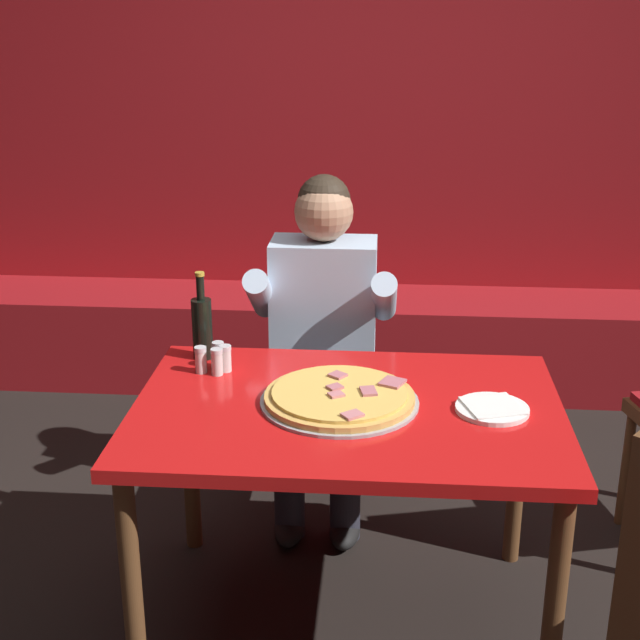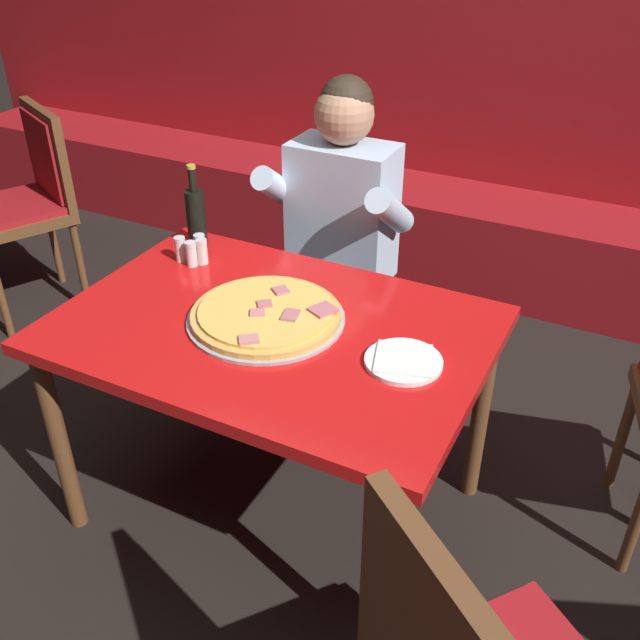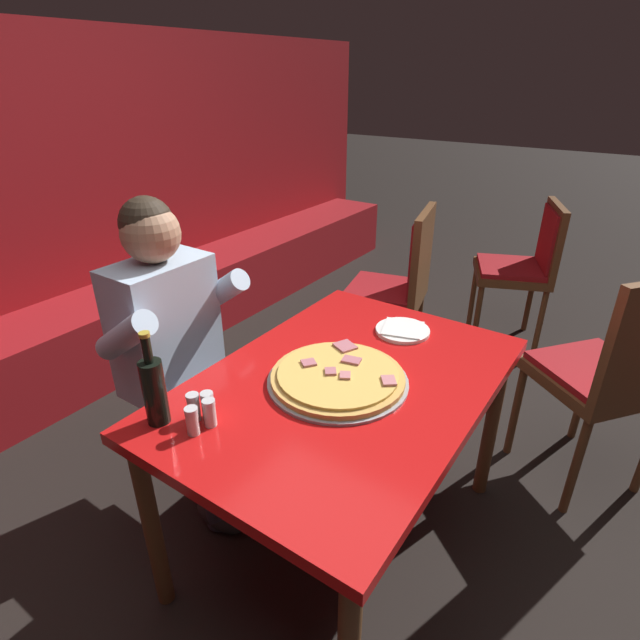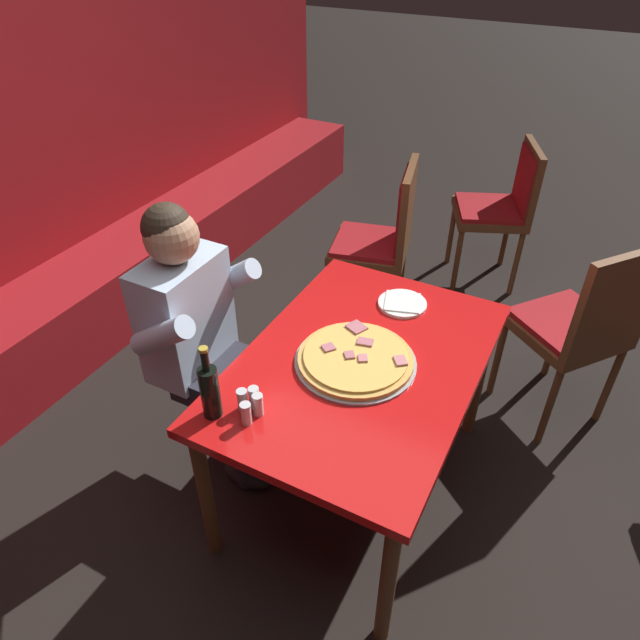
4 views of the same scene
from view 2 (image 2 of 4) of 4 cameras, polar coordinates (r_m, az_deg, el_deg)
ground_plane at (r=2.55m, az=-3.30°, el=-14.56°), size 24.00×24.00×0.00m
booth_wall_panel at (r=3.88m, az=13.33°, el=18.00°), size 6.80×0.16×1.90m
booth_bench at (r=3.83m, az=10.69°, el=6.58°), size 6.46×0.48×0.46m
main_dining_table at (r=2.11m, az=-3.85°, el=-2.26°), size 1.24×0.86×0.74m
pizza at (r=2.08m, az=-4.32°, el=0.41°), size 0.46×0.46×0.05m
plate_white_paper at (r=1.91m, az=6.70°, el=-3.28°), size 0.21×0.21×0.02m
beer_bottle at (r=2.51m, az=-9.90°, el=8.21°), size 0.07×0.07×0.29m
shaker_parmesan at (r=2.41m, az=-9.41°, el=5.33°), size 0.04×0.04×0.09m
shaker_red_pepper_flakes at (r=2.44m, az=-9.57°, el=5.74°), size 0.04×0.04×0.09m
shaker_oregano at (r=2.44m, az=-11.10°, el=5.51°), size 0.04×0.04×0.09m
shaker_black_pepper at (r=2.40m, az=-10.25°, el=5.14°), size 0.04×0.04×0.09m
diner_seated_blue_shirt at (r=2.64m, az=0.98°, el=6.46°), size 0.53×0.53×1.27m
dining_chair_near_left at (r=3.62m, az=-22.27°, el=9.26°), size 0.59×0.59×0.97m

